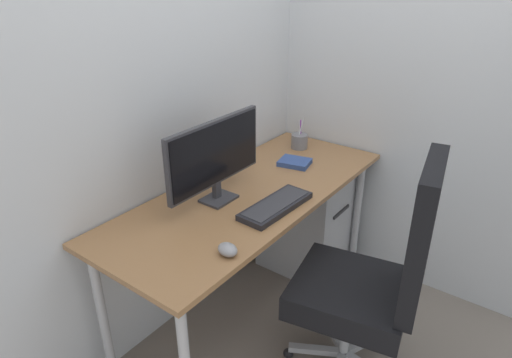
# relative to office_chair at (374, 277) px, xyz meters

# --- Properties ---
(ground_plane) EXTENTS (8.00, 8.00, 0.00)m
(ground_plane) POSITION_rel_office_chair_xyz_m (-0.00, 0.65, -0.54)
(ground_plane) COLOR slate
(wall_back) EXTENTS (2.96, 0.04, 2.80)m
(wall_back) POSITION_rel_office_chair_xyz_m (-0.00, 0.99, 0.86)
(wall_back) COLOR silver
(wall_back) RESTS_ON ground_plane
(wall_side_right) EXTENTS (0.04, 2.00, 2.80)m
(wall_side_right) POSITION_rel_office_chair_xyz_m (0.82, 0.45, 0.86)
(wall_side_right) COLOR silver
(wall_side_right) RESTS_ON ground_plane
(desk) EXTENTS (1.59, 0.63, 0.75)m
(desk) POSITION_rel_office_chair_xyz_m (-0.00, 0.65, 0.14)
(desk) COLOR #996B42
(desk) RESTS_ON ground_plane
(office_chair) EXTENTS (0.55, 0.60, 1.10)m
(office_chair) POSITION_rel_office_chair_xyz_m (0.00, 0.00, 0.00)
(office_chair) COLOR black
(office_chair) RESTS_ON ground_plane
(filing_cabinet) EXTENTS (0.36, 0.48, 0.66)m
(filing_cabinet) POSITION_rel_office_chair_xyz_m (0.55, 0.66, -0.21)
(filing_cabinet) COLOR #B2B5BA
(filing_cabinet) RESTS_ON ground_plane
(monitor) EXTENTS (0.57, 0.12, 0.38)m
(monitor) POSITION_rel_office_chair_xyz_m (-0.16, 0.72, 0.43)
(monitor) COLOR #333338
(monitor) RESTS_ON desk
(keyboard) EXTENTS (0.39, 0.16, 0.03)m
(keyboard) POSITION_rel_office_chair_xyz_m (-0.08, 0.46, 0.23)
(keyboard) COLOR black
(keyboard) RESTS_ON desk
(mouse) EXTENTS (0.08, 0.10, 0.04)m
(mouse) POSITION_rel_office_chair_xyz_m (-0.47, 0.41, 0.23)
(mouse) COLOR gray
(mouse) RESTS_ON desk
(pen_holder) EXTENTS (0.10, 0.10, 0.18)m
(pen_holder) POSITION_rel_office_chair_xyz_m (0.61, 0.76, 0.25)
(pen_holder) COLOR slate
(pen_holder) RESTS_ON desk
(notebook) EXTENTS (0.16, 0.18, 0.03)m
(notebook) POSITION_rel_office_chair_xyz_m (0.38, 0.64, 0.22)
(notebook) COLOR #334C8C
(notebook) RESTS_ON desk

